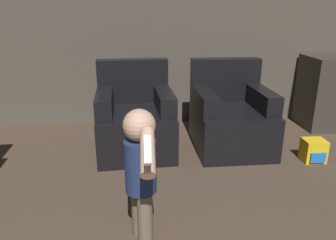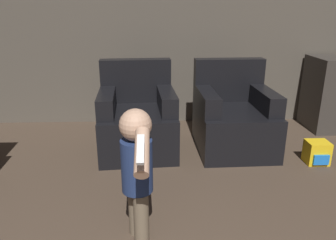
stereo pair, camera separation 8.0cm
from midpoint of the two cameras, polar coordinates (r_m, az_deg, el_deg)
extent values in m
cube|color=#51493F|center=(4.19, -1.42, 17.00)|extent=(8.40, 0.05, 2.60)
cube|color=black|center=(3.45, -4.61, -1.85)|extent=(0.83, 0.92, 0.45)
cube|color=black|center=(3.66, -4.99, 6.86)|extent=(0.78, 0.22, 0.47)
cube|color=black|center=(3.35, -9.94, 3.13)|extent=(0.21, 0.72, 0.20)
cube|color=black|center=(3.37, 0.42, 3.49)|extent=(0.21, 0.72, 0.20)
cube|color=black|center=(3.55, 12.04, -1.60)|extent=(0.79, 0.89, 0.45)
cube|color=black|center=(3.75, 11.09, 6.88)|extent=(0.77, 0.18, 0.47)
cube|color=black|center=(3.38, 7.45, 3.39)|extent=(0.18, 0.71, 0.20)
cube|color=black|center=(3.55, 17.12, 3.45)|extent=(0.18, 0.71, 0.20)
cylinder|color=brown|center=(2.17, -3.58, -16.75)|extent=(0.10, 0.10, 0.36)
cylinder|color=brown|center=(2.26, -4.57, -15.26)|extent=(0.10, 0.10, 0.36)
cylinder|color=navy|center=(2.04, -4.31, -7.96)|extent=(0.20, 0.20, 0.34)
sphere|color=tan|center=(1.93, -4.51, -0.88)|extent=(0.20, 0.20, 0.20)
cylinder|color=tan|center=(2.15, -5.41, -6.93)|extent=(0.08, 0.08, 0.28)
cylinder|color=tan|center=(1.73, -3.24, -5.61)|extent=(0.08, 0.29, 0.21)
cube|color=white|center=(1.59, -3.36, -5.13)|extent=(0.04, 0.16, 0.10)
cube|color=yellow|center=(3.53, 25.08, -5.11)|extent=(0.21, 0.18, 0.22)
cube|color=blue|center=(3.46, 25.73, -6.28)|extent=(0.15, 0.02, 0.10)
camera|label=1|loc=(0.04, -89.14, 0.30)|focal=35.00mm
camera|label=2|loc=(0.04, 90.86, -0.30)|focal=35.00mm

